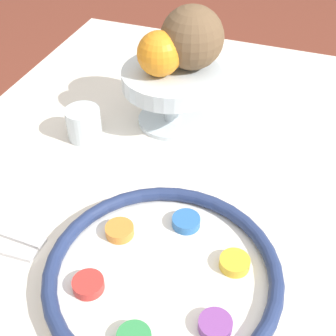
% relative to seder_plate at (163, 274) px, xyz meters
% --- Properties ---
extents(seder_plate, '(0.31, 0.31, 0.03)m').
position_rel_seder_plate_xyz_m(seder_plate, '(0.00, 0.00, 0.00)').
color(seder_plate, white).
rests_on(seder_plate, dining_table).
extents(fruit_stand, '(0.18, 0.18, 0.11)m').
position_rel_seder_plate_xyz_m(fruit_stand, '(0.34, 0.11, 0.06)').
color(fruit_stand, silver).
rests_on(fruit_stand, dining_table).
extents(orange_fruit, '(0.08, 0.08, 0.08)m').
position_rel_seder_plate_xyz_m(orange_fruit, '(0.33, 0.13, 0.13)').
color(orange_fruit, orange).
rests_on(orange_fruit, fruit_stand).
extents(coconut, '(0.11, 0.11, 0.11)m').
position_rel_seder_plate_xyz_m(coconut, '(0.37, 0.08, 0.15)').
color(coconut, brown).
rests_on(coconut, fruit_stand).
extents(cup_near, '(0.06, 0.06, 0.06)m').
position_rel_seder_plate_xyz_m(cup_near, '(0.25, 0.24, 0.01)').
color(cup_near, silver).
rests_on(cup_near, dining_table).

